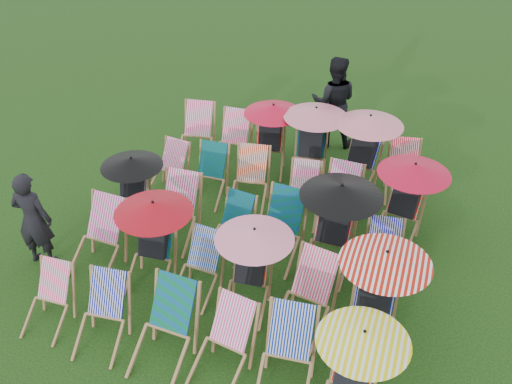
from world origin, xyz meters
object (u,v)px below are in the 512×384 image
(deckchair_29, at_px, (403,171))
(person_left, at_px, (33,219))
(deckchair_0, at_px, (47,300))
(deckchair_5, at_px, (353,372))
(person_rear, at_px, (334,102))

(deckchair_29, height_order, person_left, person_left)
(deckchair_0, xyz_separation_m, person_left, (-0.89, 1.03, 0.38))
(deckchair_5, height_order, person_rear, person_rear)
(person_rear, bearing_deg, person_left, 45.53)
(deckchair_0, relative_size, deckchair_5, 0.67)
(person_left, bearing_deg, deckchair_29, -152.22)
(deckchair_0, xyz_separation_m, deckchair_29, (4.09, 4.66, 0.05))
(deckchair_29, xyz_separation_m, person_rear, (-1.60, 1.36, 0.47))
(deckchair_0, height_order, deckchair_5, deckchair_5)
(deckchair_5, relative_size, deckchair_29, 1.31)
(deckchair_0, distance_m, deckchair_29, 6.20)
(deckchair_29, distance_m, person_left, 6.17)
(person_left, height_order, person_rear, person_rear)
(deckchair_0, relative_size, person_rear, 0.45)
(person_left, distance_m, person_rear, 6.03)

